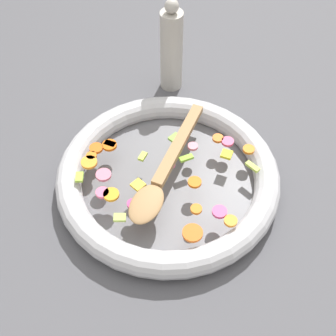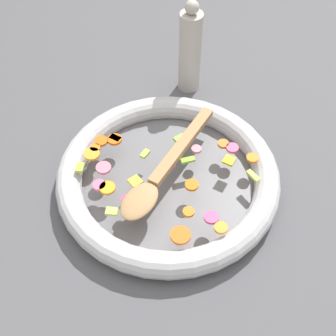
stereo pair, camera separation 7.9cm
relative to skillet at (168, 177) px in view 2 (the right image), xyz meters
name	(u,v)px [view 2 (the right image)]	position (x,y,z in m)	size (l,w,h in m)	color
ground_plane	(168,184)	(0.00, 0.00, -0.02)	(4.00, 4.00, 0.00)	#4C4C51
skillet	(168,177)	(0.00, 0.00, 0.00)	(0.44, 0.44, 0.05)	slate
chopped_vegetables	(157,174)	(-0.03, 0.00, 0.03)	(0.30, 0.33, 0.01)	orange
wooden_spoon	(161,172)	(-0.02, -0.01, 0.04)	(0.31, 0.11, 0.01)	#A87F51
pepper_mill	(190,50)	(0.24, 0.17, 0.08)	(0.05, 0.05, 0.22)	#B2ADA3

